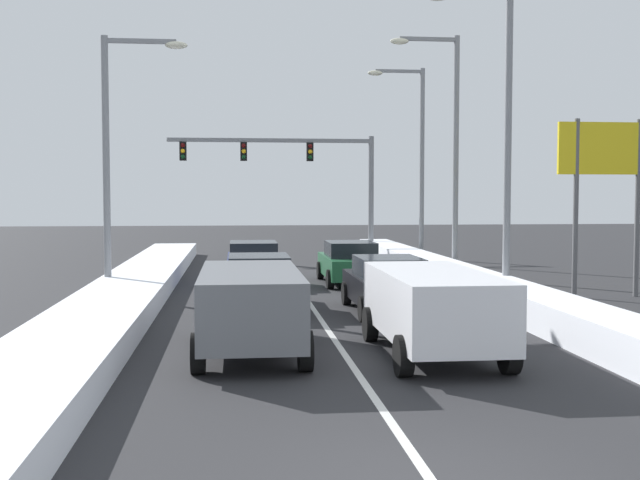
% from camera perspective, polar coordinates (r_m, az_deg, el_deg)
% --- Properties ---
extents(ground_plane, '(120.00, 120.00, 0.00)m').
position_cam_1_polar(ground_plane, '(21.48, -0.35, -5.20)').
color(ground_plane, '#28282B').
extents(lane_stripe_between_right_lane_and_center_lane, '(0.14, 35.51, 0.01)m').
position_cam_1_polar(lane_stripe_between_right_lane_and_center_lane, '(24.67, -1.11, -4.09)').
color(lane_stripe_between_right_lane_and_center_lane, silver).
rests_on(lane_stripe_between_right_lane_and_center_lane, ground).
extents(snow_bank_right_shoulder, '(1.45, 35.51, 0.76)m').
position_cam_1_polar(snow_bank_right_shoulder, '(25.63, 10.79, -3.02)').
color(snow_bank_right_shoulder, white).
rests_on(snow_bank_right_shoulder, ground).
extents(snow_bank_left_shoulder, '(2.17, 35.51, 0.59)m').
position_cam_1_polar(snow_bank_left_shoulder, '(24.74, -13.46, -3.47)').
color(snow_bank_left_shoulder, white).
rests_on(snow_bank_left_shoulder, ground).
extents(suv_white_right_lane_nearest, '(2.16, 4.90, 1.67)m').
position_cam_1_polar(suv_white_right_lane_nearest, '(15.66, 8.19, -4.67)').
color(suv_white_right_lane_nearest, silver).
rests_on(suv_white_right_lane_nearest, ground).
extents(sedan_black_right_lane_second, '(2.00, 4.50, 1.51)m').
position_cam_1_polar(sedan_black_right_lane_second, '(21.28, 4.90, -3.22)').
color(sedan_black_right_lane_second, black).
rests_on(sedan_black_right_lane_second, ground).
extents(sedan_green_right_lane_third, '(2.00, 4.50, 1.51)m').
position_cam_1_polar(sedan_green_right_lane_third, '(28.07, 2.17, -1.63)').
color(sedan_green_right_lane_third, '#1E5633').
rests_on(sedan_green_right_lane_third, ground).
extents(suv_gray_center_lane_nearest, '(2.16, 4.90, 1.67)m').
position_cam_1_polar(suv_gray_center_lane_nearest, '(15.79, -5.08, -4.59)').
color(suv_gray_center_lane_nearest, slate).
rests_on(suv_gray_center_lane_nearest, ground).
extents(sedan_silver_center_lane_second, '(2.00, 4.50, 1.51)m').
position_cam_1_polar(sedan_silver_center_lane_second, '(21.89, -4.46, -3.04)').
color(sedan_silver_center_lane_second, '#B7BABF').
rests_on(sedan_silver_center_lane_second, ground).
extents(sedan_navy_center_lane_third, '(2.00, 4.50, 1.51)m').
position_cam_1_polar(sedan_navy_center_lane_third, '(28.13, -4.86, -1.63)').
color(sedan_navy_center_lane_third, navy).
rests_on(sedan_navy_center_lane_third, ground).
extents(traffic_light_gantry, '(10.60, 0.47, 6.20)m').
position_cam_1_polar(traffic_light_gantry, '(40.66, -1.47, 5.49)').
color(traffic_light_gantry, slate).
rests_on(traffic_light_gantry, ground).
extents(street_lamp_right_near, '(2.66, 0.36, 9.19)m').
position_cam_1_polar(street_lamp_right_near, '(24.14, 12.73, 8.56)').
color(street_lamp_right_near, gray).
rests_on(street_lamp_right_near, ground).
extents(street_lamp_right_mid, '(2.66, 0.36, 9.15)m').
position_cam_1_polar(street_lamp_right_mid, '(30.37, 9.22, 7.46)').
color(street_lamp_right_mid, gray).
rests_on(street_lamp_right_mid, ground).
extents(street_lamp_right_far, '(2.66, 0.36, 8.96)m').
position_cam_1_polar(street_lamp_right_far, '(36.67, 6.89, 6.61)').
color(street_lamp_right_far, gray).
rests_on(street_lamp_right_far, ground).
extents(street_lamp_left_mid, '(2.66, 0.36, 8.10)m').
position_cam_1_polar(street_lamp_left_mid, '(25.54, -14.44, 6.96)').
color(street_lamp_left_mid, gray).
rests_on(street_lamp_left_mid, ground).
extents(roadside_sign_right, '(3.20, 0.16, 5.50)m').
position_cam_1_polar(roadside_sign_right, '(25.89, 20.11, 4.97)').
color(roadside_sign_right, '#59595B').
rests_on(roadside_sign_right, ground).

